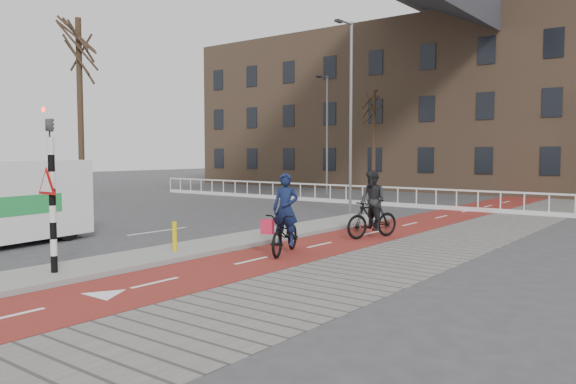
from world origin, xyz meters
The scene contains 14 objects.
ground centered at (0.00, 0.00, 0.00)m, with size 120.00×120.00×0.00m, color #38383A.
bike_lane centered at (1.50, 10.00, 0.01)m, with size 2.50×60.00×0.01m, color maroon.
sidewalk centered at (4.30, 10.00, 0.01)m, with size 3.00×60.00×0.01m, color slate.
curb_island centered at (-0.70, 4.00, 0.06)m, with size 1.80×16.00×0.12m, color gray.
traffic_signal centered at (-0.60, -2.02, 1.99)m, with size 0.80×0.80×3.68m.
bollard centered at (-0.55, 1.31, 0.51)m, with size 0.12×0.12×0.77m, color #D7BE0B.
cyclist_near centered at (1.60, 3.25, 0.73)m, with size 1.42×2.20×2.14m.
cyclist_far centered at (2.05, 7.12, 0.88)m, with size 1.22×2.06×2.12m.
railing centered at (-5.00, 17.00, 0.31)m, with size 28.00×0.10×0.99m.
townhouse_row centered at (-3.00, 32.00, 7.81)m, with size 46.00×10.00×15.90m.
tree_left centered at (-13.06, 6.58, 4.44)m, with size 0.27×0.27×8.88m, color #2F2115.
tree_mid centered at (-7.59, 24.64, 3.39)m, with size 0.26×0.26×6.78m, color #2F2115.
streetlight_near centered at (-1.68, 11.95, 4.04)m, with size 0.12×0.12×8.08m, color slate.
streetlight_left centered at (-8.85, 20.96, 3.71)m, with size 0.12×0.12×7.42m, color slate.
Camera 1 is at (10.61, -8.36, 2.68)m, focal length 35.00 mm.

